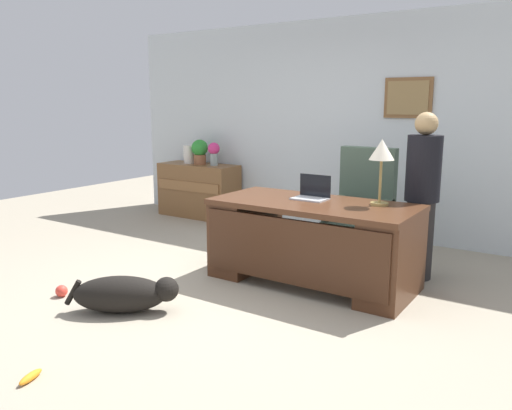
{
  "coord_description": "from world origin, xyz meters",
  "views": [
    {
      "loc": [
        2.55,
        -3.51,
        1.67
      ],
      "look_at": [
        0.02,
        0.3,
        0.75
      ],
      "focal_mm": 35.92,
      "sensor_mm": 36.0,
      "label": 1
    }
  ],
  "objects": [
    {
      "name": "dog_lying",
      "position": [
        -0.49,
        -0.85,
        0.15
      ],
      "size": [
        0.8,
        0.67,
        0.3
      ],
      "color": "black",
      "rests_on": "ground_plane"
    },
    {
      "name": "potted_plant",
      "position": [
        -2.25,
        2.25,
        0.98
      ],
      "size": [
        0.24,
        0.24,
        0.36
      ],
      "color": "brown",
      "rests_on": "credenza"
    },
    {
      "name": "armchair",
      "position": [
        0.56,
        1.49,
        0.52
      ],
      "size": [
        0.6,
        0.59,
        1.21
      ],
      "color": "#475B4C",
      "rests_on": "ground_plane"
    },
    {
      "name": "dog_toy_ball",
      "position": [
        -1.2,
        -0.92,
        0.05
      ],
      "size": [
        0.1,
        0.1,
        0.1
      ],
      "primitive_type": "sphere",
      "color": "#E53F33",
      "rests_on": "ground_plane"
    },
    {
      "name": "back_wall",
      "position": [
        0.0,
        2.6,
        1.35
      ],
      "size": [
        7.0,
        0.16,
        2.7
      ],
      "color": "silver",
      "rests_on": "ground_plane"
    },
    {
      "name": "desk_lamp",
      "position": [
        1.0,
        0.81,
        1.23
      ],
      "size": [
        0.22,
        0.22,
        0.58
      ],
      "color": "#9E8447",
      "rests_on": "desk"
    },
    {
      "name": "vase_with_flowers",
      "position": [
        -1.99,
        2.25,
        0.97
      ],
      "size": [
        0.17,
        0.17,
        0.33
      ],
      "color": "gray",
      "rests_on": "credenza"
    },
    {
      "name": "credenza",
      "position": [
        -2.28,
        2.25,
        0.39
      ],
      "size": [
        1.21,
        0.5,
        0.78
      ],
      "color": "brown",
      "rests_on": "ground_plane"
    },
    {
      "name": "person_standing",
      "position": [
        1.24,
        1.29,
        0.81
      ],
      "size": [
        0.32,
        0.32,
        1.58
      ],
      "color": "#262323",
      "rests_on": "ground_plane"
    },
    {
      "name": "dog_toy_plush",
      "position": [
        -0.17,
        -1.89,
        0.03
      ],
      "size": [
        0.1,
        0.19,
        0.05
      ],
      "primitive_type": "ellipsoid",
      "rotation": [
        0.0,
        0.0,
        4.98
      ],
      "color": "orange",
      "rests_on": "ground_plane"
    },
    {
      "name": "ground_plane",
      "position": [
        0.0,
        0.0,
        0.0
      ],
      "size": [
        12.0,
        12.0,
        0.0
      ],
      "primitive_type": "plane",
      "color": "#9E937F"
    },
    {
      "name": "vase_empty",
      "position": [
        -2.46,
        2.25,
        0.91
      ],
      "size": [
        0.16,
        0.16,
        0.27
      ],
      "primitive_type": "cylinder",
      "color": "silver",
      "rests_on": "credenza"
    },
    {
      "name": "desk",
      "position": [
        0.45,
        0.59,
        0.42
      ],
      "size": [
        1.87,
        0.88,
        0.77
      ],
      "color": "#4C2B19",
      "rests_on": "ground_plane"
    },
    {
      "name": "dog_toy_bone",
      "position": [
        -0.42,
        -0.43,
        0.03
      ],
      "size": [
        0.07,
        0.19,
        0.05
      ],
      "primitive_type": "ellipsoid",
      "rotation": [
        0.0,
        0.0,
        4.61
      ],
      "color": "orange",
      "rests_on": "ground_plane"
    },
    {
      "name": "laptop",
      "position": [
        0.37,
        0.75,
        0.83
      ],
      "size": [
        0.32,
        0.22,
        0.22
      ],
      "color": "#B2B5BA",
      "rests_on": "desk"
    }
  ]
}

